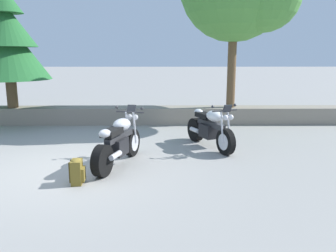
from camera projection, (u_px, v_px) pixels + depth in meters
ground_plane at (60, 170)px, 6.92m from camera, size 120.00×120.00×0.00m
stone_wall at (102, 115)px, 11.56m from camera, size 36.00×0.80×0.55m
motorcycle_silver_near_left at (119, 142)px, 7.15m from camera, size 0.91×2.01×1.18m
motorcycle_white_centre at (210, 129)px, 8.49m from camera, size 1.06×1.95×1.18m
rider_backpack at (77, 171)px, 6.13m from camera, size 0.28×0.31×0.47m
pine_tree_mid_left at (7, 41)px, 10.97m from camera, size 2.62×2.62×3.86m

